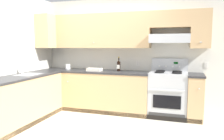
{
  "coord_description": "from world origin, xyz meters",
  "views": [
    {
      "loc": [
        1.64,
        -3.42,
        1.48
      ],
      "look_at": [
        0.33,
        0.7,
        1.0
      ],
      "focal_mm": 35.78,
      "sensor_mm": 36.0,
      "label": 1
    }
  ],
  "objects": [
    {
      "name": "counter_left_run",
      "position": [
        -1.24,
        -0.0,
        0.46
      ],
      "size": [
        0.63,
        1.91,
        1.13
      ],
      "color": "tan",
      "rests_on": "ground_plane"
    },
    {
      "name": "bowl",
      "position": [
        -0.23,
        1.16,
        0.93
      ],
      "size": [
        0.32,
        0.21,
        0.06
      ],
      "color": "beige",
      "rests_on": "counter_back_run"
    },
    {
      "name": "ground_plane",
      "position": [
        0.0,
        0.0,
        0.0
      ],
      "size": [
        7.04,
        7.04,
        0.0
      ],
      "primitive_type": "plane",
      "color": "beige"
    },
    {
      "name": "wine_bottle",
      "position": [
        0.28,
        1.35,
        1.04
      ],
      "size": [
        0.07,
        0.08,
        0.32
      ],
      "color": "black",
      "rests_on": "counter_back_run"
    },
    {
      "name": "counter_back_run",
      "position": [
        -0.04,
        1.24,
        0.45
      ],
      "size": [
        3.6,
        0.65,
        0.91
      ],
      "color": "tan",
      "rests_on": "ground_plane"
    },
    {
      "name": "paper_towel_roll",
      "position": [
        -0.99,
        1.34,
        0.97
      ],
      "size": [
        0.12,
        0.12,
        0.12
      ],
      "color": "white",
      "rests_on": "counter_back_run"
    },
    {
      "name": "wall_left",
      "position": [
        -1.59,
        0.23,
        1.34
      ],
      "size": [
        0.47,
        4.0,
        2.55
      ],
      "color": "silver",
      "rests_on": "ground_plane"
    },
    {
      "name": "wall_back",
      "position": [
        0.39,
        1.53,
        1.48
      ],
      "size": [
        4.68,
        0.57,
        2.55
      ],
      "color": "silver",
      "rests_on": "ground_plane"
    },
    {
      "name": "stove",
      "position": [
        1.37,
        1.25,
        0.48
      ],
      "size": [
        0.76,
        0.62,
        1.2
      ],
      "color": "#B7BABC",
      "rests_on": "ground_plane"
    }
  ]
}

